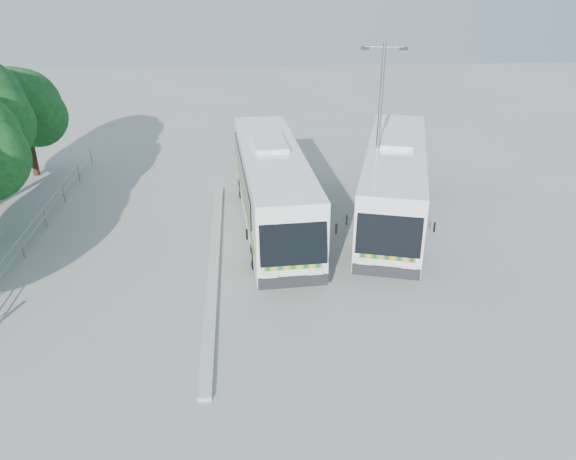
{
  "coord_description": "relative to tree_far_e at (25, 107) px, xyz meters",
  "views": [
    {
      "loc": [
        -1.04,
        -17.99,
        10.8
      ],
      "look_at": [
        0.65,
        1.72,
        1.44
      ],
      "focal_mm": 35.0,
      "sensor_mm": 36.0,
      "label": 1
    }
  ],
  "objects": [
    {
      "name": "coach_adjacent",
      "position": [
        18.47,
        -7.73,
        -1.99
      ],
      "size": [
        5.9,
        12.66,
        3.46
      ],
      "rotation": [
        0.0,
        0.0,
        -0.29
      ],
      "color": "white",
      "rests_on": "ground"
    },
    {
      "name": "railing",
      "position": [
        2.63,
        -9.3,
        -3.15
      ],
      "size": [
        0.06,
        22.0,
        1.0
      ],
      "color": "gray",
      "rests_on": "ground"
    },
    {
      "name": "kerb_divider",
      "position": [
        10.33,
        -11.3,
        -3.81
      ],
      "size": [
        0.4,
        16.0,
        0.15
      ],
      "primitive_type": "cube",
      "color": "#B2B2AD",
      "rests_on": "ground"
    },
    {
      "name": "tree_far_e",
      "position": [
        0.0,
        0.0,
        0.0
      ],
      "size": [
        4.54,
        4.28,
        5.92
      ],
      "color": "#382314",
      "rests_on": "ground"
    },
    {
      "name": "ground",
      "position": [
        12.63,
        -13.3,
        -3.89
      ],
      "size": [
        100.0,
        100.0,
        0.0
      ],
      "primitive_type": "plane",
      "color": "#9D9D98",
      "rests_on": "ground"
    },
    {
      "name": "lamppost",
      "position": [
        17.61,
        -7.65,
        0.5
      ],
      "size": [
        1.94,
        0.54,
        7.95
      ],
      "rotation": [
        0.0,
        0.0,
        -0.19
      ],
      "color": "gray",
      "rests_on": "ground"
    },
    {
      "name": "coach_main",
      "position": [
        12.9,
        -7.87,
        -1.97
      ],
      "size": [
        3.28,
        12.72,
        3.49
      ],
      "rotation": [
        0.0,
        0.0,
        0.06
      ],
      "color": "white",
      "rests_on": "ground"
    }
  ]
}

